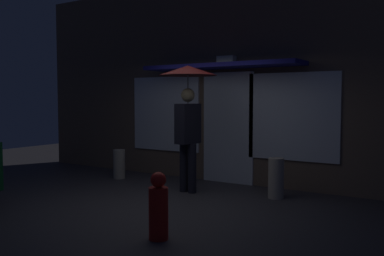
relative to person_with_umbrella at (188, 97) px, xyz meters
name	(u,v)px	position (x,y,z in m)	size (l,w,h in m)	color
ground_plane	(162,205)	(0.17, -1.00, -1.71)	(18.00, 18.00, 0.00)	#38353A
building_facade	(232,81)	(0.17, 1.34, 0.33)	(10.12, 1.00, 4.11)	brown
person_with_umbrella	(188,97)	(0.00, 0.00, 0.00)	(1.04, 1.04, 2.26)	black
sidewalk_bollard	(276,178)	(1.51, 0.41, -1.37)	(0.26, 0.26, 0.68)	#B2A899
sidewalk_bollard_2	(119,164)	(-1.95, 0.33, -1.40)	(0.25, 0.25, 0.61)	#9E998E
fire_hydrant	(158,208)	(1.14, -2.36, -1.33)	(0.23, 0.23, 0.81)	#B21914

